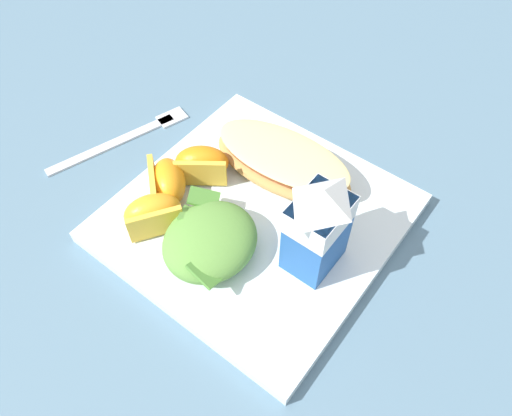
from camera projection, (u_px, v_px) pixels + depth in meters
The scene contains 9 objects.
ground at pixel (256, 222), 0.55m from camera, with size 3.00×3.00×0.00m, color slate.
white_plate at pixel (256, 218), 0.55m from camera, with size 0.28×0.28×0.02m, color silver.
cheesy_pizza_bread at pixel (282, 162), 0.56m from camera, with size 0.09×0.17×0.04m.
green_salad_pile at pixel (210, 240), 0.49m from camera, with size 0.10×0.10×0.04m.
milk_carton at pixel (318, 225), 0.46m from camera, with size 0.06×0.04×0.11m.
orange_wedge_front at pixel (202, 164), 0.56m from camera, with size 0.06×0.07×0.04m.
orange_wedge_middle at pixel (167, 182), 0.54m from camera, with size 0.07×0.07×0.04m.
orange_wedge_rear at pixel (153, 213), 0.52m from camera, with size 0.07×0.06×0.04m.
metal_fork at pixel (130, 135), 0.63m from camera, with size 0.18×0.07×0.01m.
Camera 1 is at (0.25, 0.20, 0.45)m, focal length 35.10 mm.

